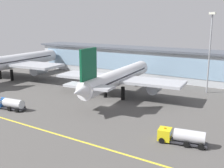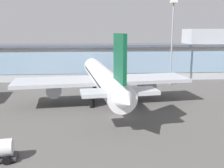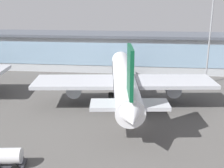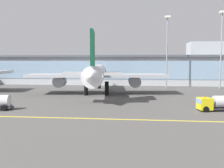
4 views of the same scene
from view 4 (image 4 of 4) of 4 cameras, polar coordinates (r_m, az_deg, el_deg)
ground_plane at (r=63.86m, az=-2.61°, el=-3.38°), size 180.00×180.00×0.00m
taxiway_centreline_stripe at (r=42.62m, az=-7.25°, el=-7.64°), size 144.00×0.50×0.01m
terminal_building at (r=105.51m, az=1.99°, el=3.44°), size 127.13×14.00×17.14m
airliner_near_right at (r=73.17m, az=-3.42°, el=2.30°), size 40.21×47.69×16.11m
fuel_tanker_truck at (r=52.64m, az=22.98°, el=-3.91°), size 9.33×4.28×2.90m
apron_light_mast_west at (r=92.08m, az=12.24°, el=9.25°), size 1.80×1.80×25.18m
apron_light_mast_centre at (r=95.35m, az=23.33°, el=9.21°), size 1.80×1.80×26.37m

